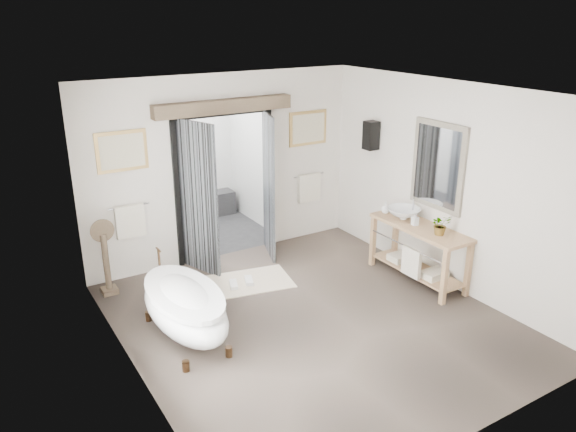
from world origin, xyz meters
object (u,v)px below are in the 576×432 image
at_px(clawfoot_tub, 185,307).
at_px(rug, 250,282).
at_px(basin, 403,213).
at_px(vanity, 418,248).

xyz_separation_m(clawfoot_tub, rug, (1.35, 0.91, -0.42)).
relative_size(clawfoot_tub, rug, 1.49).
height_order(clawfoot_tub, basin, basin).
distance_m(clawfoot_tub, rug, 1.69).
relative_size(vanity, rug, 1.33).
bearing_deg(basin, rug, 145.10).
distance_m(clawfoot_tub, basin, 3.53).
height_order(vanity, rug, vanity).
height_order(clawfoot_tub, rug, clawfoot_tub).
distance_m(clawfoot_tub, vanity, 3.49).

